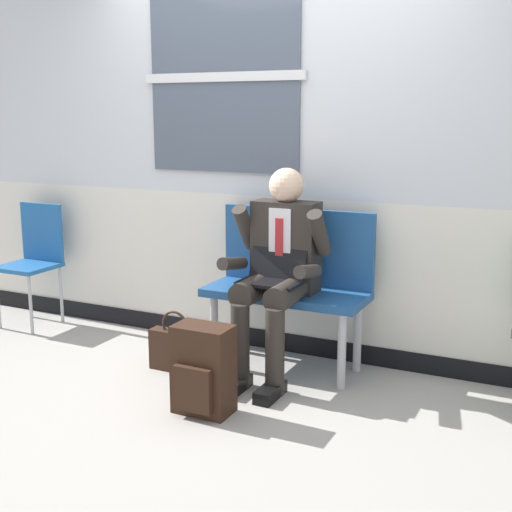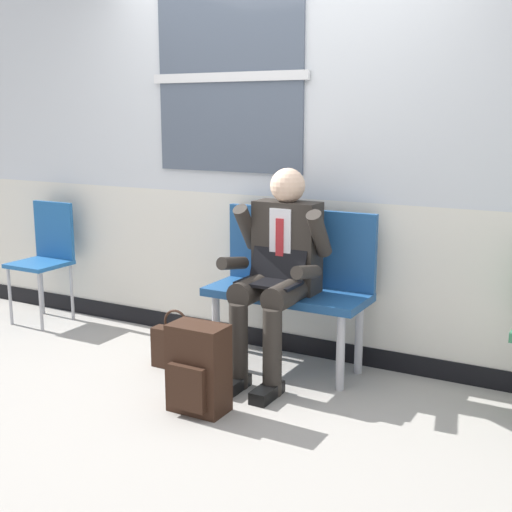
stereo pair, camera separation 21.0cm
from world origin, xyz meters
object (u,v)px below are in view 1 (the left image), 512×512
backpack (203,371)px  folding_chair (35,253)px  handbag (175,349)px  bench_with_person (291,277)px  person_seated (277,267)px

backpack → folding_chair: folding_chair is taller
backpack → handbag: bearing=135.7°
bench_with_person → person_seated: person_seated is taller
person_seated → backpack: size_ratio=2.61×
person_seated → handbag: (-0.60, -0.20, -0.54)m
person_seated → folding_chair: size_ratio=1.38×
person_seated → folding_chair: bearing=174.9°
person_seated → backpack: person_seated is taller
person_seated → folding_chair: 2.09m
folding_chair → bench_with_person: bearing=0.6°
handbag → folding_chair: size_ratio=0.42×
person_seated → backpack: bearing=-101.8°
bench_with_person → handbag: (-0.60, -0.41, -0.43)m
handbag → bench_with_person: bearing=34.3°
folding_chair → handbag: bearing=-14.7°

